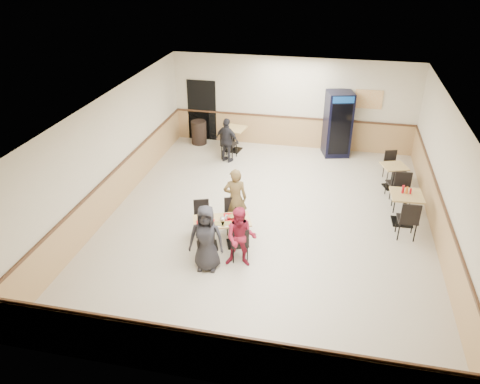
% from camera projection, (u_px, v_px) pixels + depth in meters
% --- Properties ---
extents(ground, '(10.00, 10.00, 0.00)m').
position_uv_depth(ground, '(267.00, 221.00, 11.75)').
color(ground, beige).
rests_on(ground, ground).
extents(room_shell, '(10.00, 10.00, 10.00)m').
position_uv_depth(room_shell, '(343.00, 164.00, 13.34)').
color(room_shell, silver).
rests_on(room_shell, ground).
extents(main_table, '(1.42, 1.04, 0.68)m').
position_uv_depth(main_table, '(222.00, 229.00, 10.59)').
color(main_table, black).
rests_on(main_table, ground).
extents(main_chairs, '(1.58, 1.80, 0.87)m').
position_uv_depth(main_chairs, '(220.00, 230.00, 10.60)').
color(main_chairs, black).
rests_on(main_chairs, ground).
extents(diner_woman_left, '(0.78, 0.55, 1.51)m').
position_uv_depth(diner_woman_left, '(206.00, 238.00, 9.72)').
color(diner_woman_left, black).
rests_on(diner_woman_left, ground).
extents(diner_woman_right, '(0.73, 0.59, 1.39)m').
position_uv_depth(diner_woman_right, '(241.00, 238.00, 9.84)').
color(diner_woman_right, maroon).
rests_on(diner_woman_right, ground).
extents(diner_man_opposite, '(0.63, 0.49, 1.55)m').
position_uv_depth(diner_man_opposite, '(235.00, 199.00, 11.17)').
color(diner_man_opposite, brown).
rests_on(diner_man_opposite, ground).
extents(lone_diner, '(0.90, 0.62, 1.43)m').
position_uv_depth(lone_diner, '(227.00, 140.00, 14.58)').
color(lone_diner, black).
rests_on(lone_diner, ground).
extents(tabletop_clutter, '(1.14, 0.85, 0.12)m').
position_uv_depth(tabletop_clutter, '(221.00, 221.00, 10.41)').
color(tabletop_clutter, '#B40C10').
rests_on(tabletop_clutter, main_table).
extents(side_table_near, '(0.79, 0.79, 0.80)m').
position_uv_depth(side_table_near, '(405.00, 204.00, 11.43)').
color(side_table_near, black).
rests_on(side_table_near, ground).
extents(side_table_near_chair_south, '(0.49, 0.49, 1.02)m').
position_uv_depth(side_table_near_chair_south, '(408.00, 218.00, 10.88)').
color(side_table_near_chair_south, black).
rests_on(side_table_near_chair_south, ground).
extents(side_table_near_chair_north, '(0.49, 0.49, 1.02)m').
position_uv_depth(side_table_near_chair_north, '(402.00, 193.00, 11.99)').
color(side_table_near_chair_north, black).
rests_on(side_table_near_chair_north, ground).
extents(side_table_far, '(0.81, 0.81, 0.68)m').
position_uv_depth(side_table_far, '(393.00, 173.00, 13.13)').
color(side_table_far, black).
rests_on(side_table_far, ground).
extents(side_table_far_chair_south, '(0.51, 0.51, 0.86)m').
position_uv_depth(side_table_far_chair_south, '(395.00, 182.00, 12.67)').
color(side_table_far_chair_south, black).
rests_on(side_table_far_chair_south, ground).
extents(side_table_far_chair_north, '(0.51, 0.51, 0.86)m').
position_uv_depth(side_table_far_chair_north, '(392.00, 166.00, 13.61)').
color(side_table_far_chair_north, black).
rests_on(side_table_far_chair_north, ground).
extents(condiment_caddy, '(0.23, 0.06, 0.20)m').
position_uv_depth(condiment_caddy, '(406.00, 190.00, 11.30)').
color(condiment_caddy, '#B20C15').
rests_on(condiment_caddy, side_table_near).
extents(back_table, '(0.85, 0.85, 0.80)m').
position_uv_depth(back_table, '(233.00, 136.00, 15.44)').
color(back_table, black).
rests_on(back_table, ground).
extents(back_table_chair_lone, '(0.54, 0.54, 1.01)m').
position_uv_depth(back_table_chair_lone, '(229.00, 143.00, 14.91)').
color(back_table_chair_lone, black).
rests_on(back_table_chair_lone, ground).
extents(pepsi_cooler, '(0.96, 0.96, 2.09)m').
position_uv_depth(pepsi_cooler, '(338.00, 124.00, 14.93)').
color(pepsi_cooler, black).
rests_on(pepsi_cooler, ground).
extents(trash_bin, '(0.51, 0.51, 0.81)m').
position_uv_depth(trash_bin, '(199.00, 132.00, 16.04)').
color(trash_bin, black).
rests_on(trash_bin, ground).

